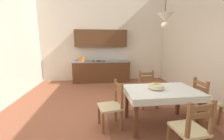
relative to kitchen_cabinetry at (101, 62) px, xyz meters
name	(u,v)px	position (x,y,z in m)	size (l,w,h in m)	color
ground_plane	(112,116)	(0.14, -2.99, -0.91)	(6.03, 7.13, 0.10)	#99563D
wall_back	(104,33)	(0.14, 0.33, 1.21)	(6.03, 0.12, 4.14)	silver
area_rug	(161,127)	(1.05, -3.63, -0.85)	(2.10, 1.60, 0.01)	brown
kitchen_cabinetry	(101,62)	(0.00, 0.00, 0.00)	(2.41, 0.63, 2.20)	#56331C
dining_table	(161,96)	(1.05, -3.53, -0.23)	(1.41, 0.90, 0.75)	brown
dining_chair_kitchen_side	(148,90)	(1.12, -2.63, -0.41)	(0.42, 0.42, 0.93)	#D1BC89
dining_chair_camera_side	(191,130)	(1.10, -4.41, -0.41)	(0.46, 0.46, 0.93)	#D1BC89
dining_chair_tv_side	(112,106)	(0.07, -3.50, -0.41)	(0.49, 0.49, 0.93)	#D1BC89
dining_chair_window_side	(205,102)	(2.04, -3.52, -0.41)	(0.43, 0.43, 0.93)	#D1BC89
fruit_bowl	(156,86)	(0.96, -3.50, -0.04)	(0.30, 0.30, 0.12)	beige
pendant_lamp	(165,18)	(1.08, -3.43, 1.26)	(0.32, 0.32, 0.80)	black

